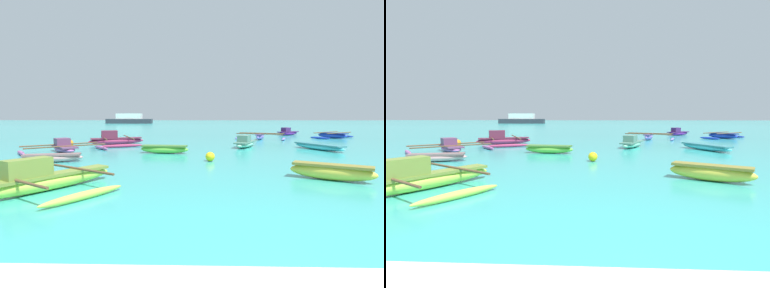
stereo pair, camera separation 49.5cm
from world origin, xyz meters
TOP-DOWN VIEW (x-y plane):
  - moored_boat_0 at (3.19, 6.61)m, footprint 2.41×1.68m
  - moored_boat_1 at (-4.94, 5.07)m, footprint 4.04×3.72m
  - moored_boat_2 at (-2.73, 12.98)m, footprint 2.63×0.98m
  - moored_boat_3 at (-6.66, 17.68)m, footprint 4.23×5.17m
  - moored_boat_4 at (6.01, 14.86)m, footprint 2.15×3.42m
  - moored_boat_5 at (1.96, 16.11)m, footprint 1.88×2.92m
  - moored_boat_6 at (10.72, 23.90)m, footprint 4.26×3.82m
  - moored_boat_7 at (-8.26, 13.39)m, footprint 4.56×4.24m
  - moored_boat_8 at (7.94, 27.76)m, footprint 2.62×2.14m
  - moored_boat_9 at (-7.13, 9.86)m, footprint 2.53×1.16m
  - moored_boat_10 at (4.09, 22.17)m, footprint 4.29×3.03m
  - mooring_buoy_0 at (-8.98, 15.73)m, footprint 0.48×0.48m
  - mooring_buoy_2 at (-0.41, 10.31)m, footprint 0.41×0.41m
  - distant_ferry at (-18.31, 70.62)m, footprint 11.14×2.45m

SIDE VIEW (x-z plane):
  - moored_boat_4 at x=6.01m, z-range 0.02..0.36m
  - moored_boat_9 at x=-7.13m, z-range 0.02..0.38m
  - mooring_buoy_2 at x=-0.41m, z-range 0.00..0.41m
  - moored_boat_2 at x=-2.73m, z-range 0.02..0.44m
  - mooring_buoy_0 at x=-8.98m, z-range 0.00..0.48m
  - moored_boat_7 at x=-8.26m, z-range -0.12..0.61m
  - moored_boat_10 at x=4.09m, z-range -0.02..0.51m
  - moored_boat_6 at x=10.72m, z-range -0.01..0.51m
  - moored_boat_5 at x=1.96m, z-range -0.11..0.65m
  - moored_boat_8 at x=7.94m, z-range -0.11..0.66m
  - moored_boat_0 at x=3.19m, z-range 0.03..0.52m
  - moored_boat_1 at x=-4.94m, z-range -0.16..0.75m
  - moored_boat_3 at x=-6.66m, z-range -0.17..0.79m
  - distant_ferry at x=-18.31m, z-range -0.23..2.22m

